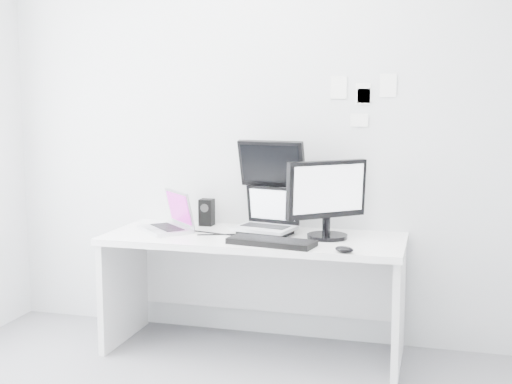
% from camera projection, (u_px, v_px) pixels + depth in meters
% --- Properties ---
extents(back_wall, '(3.60, 0.00, 3.60)m').
position_uv_depth(back_wall, '(268.00, 130.00, 4.31)').
color(back_wall, silver).
rests_on(back_wall, ground).
extents(desk, '(1.80, 0.70, 0.73)m').
position_uv_depth(desk, '(254.00, 294.00, 4.10)').
color(desk, white).
rests_on(desk, ground).
extents(macbook, '(0.44, 0.44, 0.26)m').
position_uv_depth(macbook, '(165.00, 210.00, 4.19)').
color(macbook, silver).
rests_on(macbook, desk).
extents(speaker, '(0.11, 0.11, 0.17)m').
position_uv_depth(speaker, '(207.00, 212.00, 4.38)').
color(speaker, black).
rests_on(speaker, desk).
extents(dell_laptop, '(0.40, 0.34, 0.29)m').
position_uv_depth(dell_laptop, '(264.00, 211.00, 4.07)').
color(dell_laptop, '#B3B5BB').
rests_on(dell_laptop, desk).
extents(rear_monitor, '(0.45, 0.22, 0.58)m').
position_uv_depth(rear_monitor, '(273.00, 184.00, 4.19)').
color(rear_monitor, black).
rests_on(rear_monitor, desk).
extents(samsung_monitor, '(0.55, 0.53, 0.48)m').
position_uv_depth(samsung_monitor, '(328.00, 198.00, 3.95)').
color(samsung_monitor, black).
rests_on(samsung_monitor, desk).
extents(keyboard, '(0.52, 0.26, 0.03)m').
position_uv_depth(keyboard, '(271.00, 242.00, 3.80)').
color(keyboard, black).
rests_on(keyboard, desk).
extents(mouse, '(0.13, 0.10, 0.04)m').
position_uv_depth(mouse, '(344.00, 249.00, 3.60)').
color(mouse, black).
rests_on(mouse, desk).
extents(wall_note_0, '(0.10, 0.00, 0.14)m').
position_uv_depth(wall_note_0, '(339.00, 87.00, 4.15)').
color(wall_note_0, white).
rests_on(wall_note_0, back_wall).
extents(wall_note_1, '(0.09, 0.00, 0.13)m').
position_uv_depth(wall_note_1, '(363.00, 94.00, 4.11)').
color(wall_note_1, white).
rests_on(wall_note_1, back_wall).
extents(wall_note_2, '(0.10, 0.00, 0.14)m').
position_uv_depth(wall_note_2, '(388.00, 85.00, 4.07)').
color(wall_note_2, white).
rests_on(wall_note_2, back_wall).
extents(wall_note_3, '(0.11, 0.00, 0.08)m').
position_uv_depth(wall_note_3, '(359.00, 120.00, 4.14)').
color(wall_note_3, white).
rests_on(wall_note_3, back_wall).
extents(wall_note_4, '(0.08, 0.00, 0.09)m').
position_uv_depth(wall_note_4, '(364.00, 96.00, 4.11)').
color(wall_note_4, white).
rests_on(wall_note_4, back_wall).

